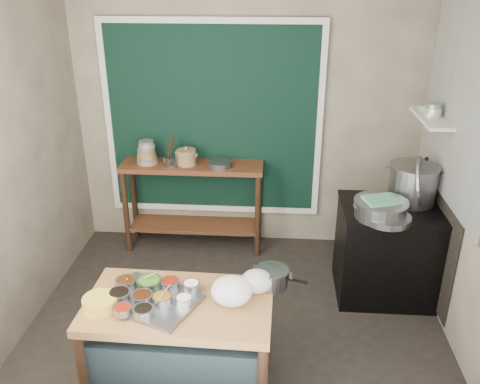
# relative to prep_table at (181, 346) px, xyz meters

# --- Properties ---
(floor) EXTENTS (3.50, 3.00, 0.02)m
(floor) POSITION_rel_prep_table_xyz_m (0.32, 0.75, -0.39)
(floor) COLOR black
(floor) RESTS_ON ground
(back_wall) EXTENTS (3.50, 0.02, 2.80)m
(back_wall) POSITION_rel_prep_table_xyz_m (0.32, 2.26, 1.02)
(back_wall) COLOR gray
(back_wall) RESTS_ON floor
(left_wall) EXTENTS (0.02, 3.00, 2.80)m
(left_wall) POSITION_rel_prep_table_xyz_m (-1.44, 0.75, 1.02)
(left_wall) COLOR gray
(left_wall) RESTS_ON floor
(right_wall) EXTENTS (0.02, 3.00, 2.80)m
(right_wall) POSITION_rel_prep_table_xyz_m (2.08, 0.75, 1.02)
(right_wall) COLOR gray
(right_wall) RESTS_ON floor
(curtain_panel) EXTENTS (2.10, 0.02, 1.90)m
(curtain_panel) POSITION_rel_prep_table_xyz_m (-0.03, 2.22, 0.98)
(curtain_panel) COLOR black
(curtain_panel) RESTS_ON back_wall
(curtain_frame) EXTENTS (2.22, 0.03, 2.02)m
(curtain_frame) POSITION_rel_prep_table_xyz_m (-0.03, 2.21, 0.98)
(curtain_frame) COLOR beige
(curtain_frame) RESTS_ON back_wall
(tile_panel) EXTENTS (0.02, 1.70, 1.70)m
(tile_panel) POSITION_rel_prep_table_xyz_m (2.06, 1.30, 1.48)
(tile_panel) COLOR #B2B2AA
(tile_panel) RESTS_ON right_wall
(soot_patch) EXTENTS (0.01, 1.30, 1.30)m
(soot_patch) POSITION_rel_prep_table_xyz_m (2.06, 1.40, 0.32)
(soot_patch) COLOR black
(soot_patch) RESTS_ON right_wall
(wall_shelf) EXTENTS (0.22, 0.70, 0.03)m
(wall_shelf) POSITION_rel_prep_table_xyz_m (1.95, 1.60, 1.23)
(wall_shelf) COLOR beige
(wall_shelf) RESTS_ON right_wall
(prep_table) EXTENTS (1.26, 0.74, 0.75)m
(prep_table) POSITION_rel_prep_table_xyz_m (0.00, 0.00, 0.00)
(prep_table) COLOR brown
(prep_table) RESTS_ON floor
(back_counter) EXTENTS (1.45, 0.40, 0.95)m
(back_counter) POSITION_rel_prep_table_xyz_m (-0.23, 2.03, 0.10)
(back_counter) COLOR #502C16
(back_counter) RESTS_ON floor
(stove_block) EXTENTS (0.90, 0.68, 0.85)m
(stove_block) POSITION_rel_prep_table_xyz_m (1.67, 1.30, 0.05)
(stove_block) COLOR black
(stove_block) RESTS_ON floor
(stove_top) EXTENTS (0.92, 0.69, 0.03)m
(stove_top) POSITION_rel_prep_table_xyz_m (1.67, 1.30, 0.49)
(stove_top) COLOR black
(stove_top) RESTS_ON stove_block
(condiment_tray) EXTENTS (0.72, 0.64, 0.03)m
(condiment_tray) POSITION_rel_prep_table_xyz_m (-0.18, -0.02, 0.39)
(condiment_tray) COLOR gray
(condiment_tray) RESTS_ON prep_table
(condiment_bowls) EXTENTS (0.59, 0.45, 0.07)m
(condiment_bowls) POSITION_rel_prep_table_xyz_m (-0.20, 0.00, 0.43)
(condiment_bowls) COLOR gray
(condiment_bowls) RESTS_ON condiment_tray
(yellow_basin) EXTENTS (0.24, 0.24, 0.09)m
(yellow_basin) POSITION_rel_prep_table_xyz_m (-0.49, -0.11, 0.42)
(yellow_basin) COLOR #DACB41
(yellow_basin) RESTS_ON prep_table
(saucepan) EXTENTS (0.30, 0.30, 0.13)m
(saucepan) POSITION_rel_prep_table_xyz_m (0.62, 0.24, 0.44)
(saucepan) COLOR gray
(saucepan) RESTS_ON prep_table
(plastic_bag_a) EXTENTS (0.32, 0.29, 0.20)m
(plastic_bag_a) POSITION_rel_prep_table_xyz_m (0.36, 0.00, 0.48)
(plastic_bag_a) COLOR white
(plastic_bag_a) RESTS_ON prep_table
(plastic_bag_b) EXTENTS (0.28, 0.26, 0.17)m
(plastic_bag_b) POSITION_rel_prep_table_xyz_m (0.52, 0.16, 0.46)
(plastic_bag_b) COLOR white
(plastic_bag_b) RESTS_ON prep_table
(bowl_stack) EXTENTS (0.21, 0.21, 0.24)m
(bowl_stack) POSITION_rel_prep_table_xyz_m (-0.68, 2.01, 0.68)
(bowl_stack) COLOR tan
(bowl_stack) RESTS_ON back_counter
(utensil_cup) EXTENTS (0.19, 0.19, 0.10)m
(utensil_cup) POSITION_rel_prep_table_xyz_m (-0.43, 1.97, 0.62)
(utensil_cup) COLOR gray
(utensil_cup) RESTS_ON back_counter
(ceramic_crock) EXTENTS (0.27, 0.27, 0.14)m
(ceramic_crock) POSITION_rel_prep_table_xyz_m (-0.28, 2.01, 0.64)
(ceramic_crock) COLOR #816346
(ceramic_crock) RESTS_ON back_counter
(wide_bowl) EXTENTS (0.29, 0.29, 0.06)m
(wide_bowl) POSITION_rel_prep_table_xyz_m (0.07, 1.96, 0.60)
(wide_bowl) COLOR gray
(wide_bowl) RESTS_ON back_counter
(stock_pot) EXTENTS (0.53, 0.53, 0.34)m
(stock_pot) POSITION_rel_prep_table_xyz_m (1.83, 1.43, 0.68)
(stock_pot) COLOR gray
(stock_pot) RESTS_ON stove_top
(pot_lid) EXTENTS (0.25, 0.46, 0.44)m
(pot_lid) POSITION_rel_prep_table_xyz_m (1.88, 1.38, 0.72)
(pot_lid) COLOR gray
(pot_lid) RESTS_ON stove_top
(steamer) EXTENTS (0.56, 0.56, 0.15)m
(steamer) POSITION_rel_prep_table_xyz_m (1.50, 1.10, 0.58)
(steamer) COLOR gray
(steamer) RESTS_ON stove_top
(green_cloth) EXTENTS (0.33, 0.28, 0.02)m
(green_cloth) POSITION_rel_prep_table_xyz_m (1.50, 1.10, 0.66)
(green_cloth) COLOR #62A484
(green_cloth) RESTS_ON steamer
(shallow_pan) EXTENTS (0.45, 0.45, 0.05)m
(shallow_pan) POSITION_rel_prep_table_xyz_m (1.55, 1.04, 0.53)
(shallow_pan) COLOR gray
(shallow_pan) RESTS_ON stove_top
(shelf_bowl_stack) EXTENTS (0.14, 0.14, 0.11)m
(shelf_bowl_stack) POSITION_rel_prep_table_xyz_m (1.95, 1.59, 1.29)
(shelf_bowl_stack) COLOR silver
(shelf_bowl_stack) RESTS_ON wall_shelf
(shelf_bowl_green) EXTENTS (0.16, 0.16, 0.05)m
(shelf_bowl_green) POSITION_rel_prep_table_xyz_m (1.95, 1.79, 1.27)
(shelf_bowl_green) COLOR gray
(shelf_bowl_green) RESTS_ON wall_shelf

